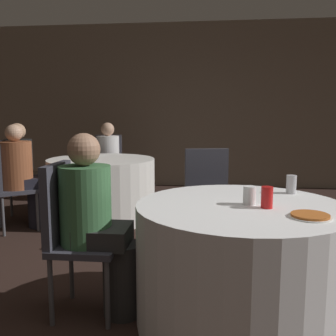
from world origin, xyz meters
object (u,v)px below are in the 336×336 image
(chair_near_north, at_px, (208,194))
(bottle_far, at_px, (93,147))
(soda_can_silver, at_px, (291,184))
(soda_can_red, at_px, (267,197))
(person_green_jacket, at_px, (98,226))
(chair_far_west, at_px, (11,173))
(chair_near_west, at_px, (71,226))
(chair_far_southwest, at_px, (7,180))
(table_far, at_px, (102,189))
(person_white_shirt, at_px, (108,162))
(pizza_plate_near, at_px, (310,216))
(table_near, at_px, (240,263))
(person_floral_shirt, at_px, (23,176))
(person_black_shirt, at_px, (26,172))
(chair_far_north, at_px, (109,161))

(chair_near_north, height_order, bottle_far, chair_near_north)
(soda_can_silver, distance_m, soda_can_red, 0.48)
(person_green_jacket, bearing_deg, chair_far_west, -140.50)
(chair_near_west, bearing_deg, soda_can_silver, 103.88)
(chair_near_north, distance_m, bottle_far, 2.08)
(chair_far_southwest, bearing_deg, table_far, 90.00)
(chair_far_southwest, distance_m, bottle_far, 1.17)
(chair_far_west, distance_m, person_green_jacket, 2.56)
(chair_near_west, bearing_deg, person_white_shirt, -169.40)
(pizza_plate_near, bearing_deg, table_near, 142.18)
(chair_far_west, relative_size, pizza_plate_near, 4.41)
(chair_far_west, relative_size, chair_far_southwest, 1.00)
(person_floral_shirt, height_order, person_black_shirt, person_black_shirt)
(chair_near_north, relative_size, soda_can_red, 7.80)
(soda_can_red, bearing_deg, bottle_far, 125.43)
(chair_far_north, bearing_deg, chair_far_west, 45.32)
(pizza_plate_near, height_order, bottle_far, bottle_far)
(person_black_shirt, bearing_deg, table_far, 90.00)
(chair_near_north, relative_size, chair_far_west, 1.00)
(person_green_jacket, height_order, person_white_shirt, same)
(pizza_plate_near, bearing_deg, person_green_jacket, 168.50)
(person_floral_shirt, height_order, soda_can_silver, person_floral_shirt)
(person_green_jacket, distance_m, pizza_plate_near, 1.22)
(table_far, height_order, chair_near_west, chair_near_west)
(chair_far_southwest, height_order, person_black_shirt, person_black_shirt)
(chair_far_southwest, bearing_deg, person_floral_shirt, 90.00)
(person_green_jacket, xyz_separation_m, soda_can_silver, (1.22, 0.36, 0.22))
(chair_near_west, relative_size, chair_far_west, 1.00)
(table_near, relative_size, chair_near_west, 1.30)
(person_white_shirt, bearing_deg, table_far, 90.00)
(table_near, bearing_deg, chair_far_north, 117.70)
(person_floral_shirt, relative_size, bottle_far, 5.15)
(person_floral_shirt, distance_m, person_white_shirt, 1.49)
(person_white_shirt, bearing_deg, chair_far_north, -90.00)
(table_far, distance_m, chair_near_north, 1.72)
(soda_can_silver, bearing_deg, bottle_far, 133.79)
(chair_far_southwest, bearing_deg, person_white_shirt, 119.21)
(soda_can_red, bearing_deg, person_green_jacket, 176.23)
(chair_far_north, xyz_separation_m, person_black_shirt, (-0.67, -1.21, 0.01))
(chair_near_west, xyz_separation_m, person_floral_shirt, (-1.16, 1.64, 0.02))
(chair_near_north, relative_size, person_black_shirt, 0.83)
(person_black_shirt, distance_m, bottle_far, 0.87)
(chair_far_southwest, xyz_separation_m, person_green_jacket, (1.47, -1.54, 0.01))
(chair_far_southwest, bearing_deg, bottle_far, 108.97)
(person_green_jacket, height_order, soda_can_silver, person_green_jacket)
(chair_far_southwest, xyz_separation_m, bottle_far, (0.66, 0.93, 0.27))
(table_near, distance_m, pizza_plate_near, 0.55)
(chair_near_west, relative_size, soda_can_silver, 7.80)
(person_white_shirt, xyz_separation_m, soda_can_silver, (1.99, -2.67, 0.21))
(table_far, bearing_deg, chair_near_north, -41.48)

